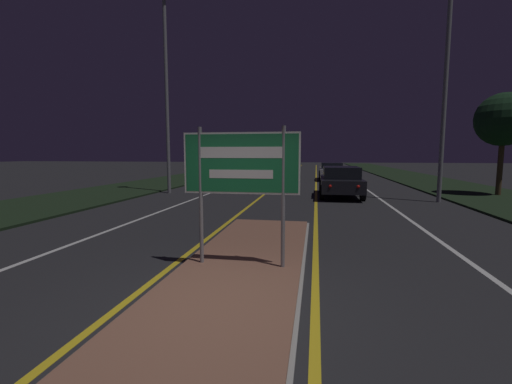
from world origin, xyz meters
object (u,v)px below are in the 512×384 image
(highway_sign, at_px, (241,169))
(streetlight_left_near, at_px, (165,52))
(car_receding_0, at_px, (340,181))
(car_approaching_0, at_px, (252,176))
(streetlight_right_near, at_px, (449,29))
(car_receding_1, at_px, (331,171))

(highway_sign, distance_m, streetlight_left_near, 13.88)
(car_receding_0, bearing_deg, car_approaching_0, 146.18)
(streetlight_right_near, bearing_deg, car_receding_0, 162.45)
(streetlight_right_near, distance_m, car_receding_1, 14.06)
(streetlight_right_near, height_order, car_receding_1, streetlight_right_near)
(car_receding_1, relative_size, car_approaching_0, 1.10)
(streetlight_left_near, relative_size, car_receding_0, 2.18)
(streetlight_left_near, height_order, streetlight_right_near, streetlight_left_near)
(streetlight_right_near, xyz_separation_m, car_receding_0, (-4.03, 1.27, -6.32))
(streetlight_left_near, distance_m, car_approaching_0, 8.22)
(streetlight_left_near, xyz_separation_m, streetlight_right_near, (12.81, -1.24, -0.11))
(highway_sign, bearing_deg, car_receding_0, 77.60)
(highway_sign, xyz_separation_m, car_approaching_0, (-2.53, 14.48, -1.06))
(highway_sign, relative_size, streetlight_left_near, 0.24)
(highway_sign, distance_m, car_receding_0, 11.46)
(streetlight_left_near, xyz_separation_m, car_approaching_0, (3.80, 3.37, -6.46))
(highway_sign, distance_m, car_receding_1, 21.92)
(streetlight_left_near, relative_size, car_receding_1, 2.18)
(highway_sign, height_order, streetlight_left_near, streetlight_left_near)
(streetlight_left_near, xyz_separation_m, car_receding_0, (8.79, 0.03, -6.43))
(streetlight_right_near, distance_m, car_approaching_0, 11.95)
(streetlight_left_near, distance_m, streetlight_right_near, 12.87)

